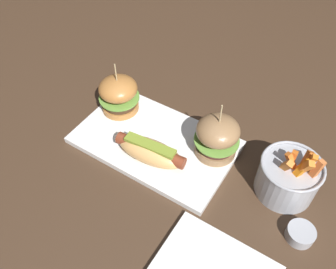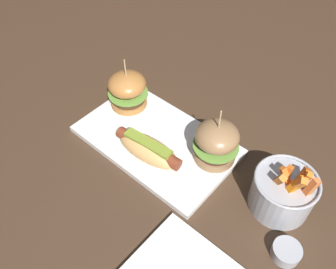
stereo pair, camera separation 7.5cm
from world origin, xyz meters
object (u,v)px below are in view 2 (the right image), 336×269
slider_left (128,90)px  fries_bucket (283,192)px  slider_right (216,142)px  platter_main (156,140)px  sauce_ramekin (286,252)px  hot_dog (148,149)px

slider_left → fries_bucket: slider_left is taller
slider_left → slider_right: (0.26, 0.00, 0.00)m
platter_main → sauce_ramekin: sauce_ramekin is taller
platter_main → slider_right: 0.15m
hot_dog → fries_bucket: 0.29m
platter_main → slider_left: size_ratio=2.69×
hot_dog → sauce_ramekin: hot_dog is taller
platter_main → slider_right: slider_right is taller
slider_right → fries_bucket: (0.16, -0.00, -0.02)m
fries_bucket → slider_right: bearing=178.3°
fries_bucket → hot_dog: bearing=-162.0°
slider_right → slider_left: bearing=-179.5°
platter_main → sauce_ramekin: (0.36, -0.05, 0.01)m
fries_bucket → slider_left: bearing=179.7°
hot_dog → sauce_ramekin: (0.33, 0.00, -0.03)m
platter_main → hot_dog: bearing=-65.5°
fries_bucket → sauce_ramekin: size_ratio=2.42×
slider_left → fries_bucket: size_ratio=1.05×
slider_left → sauce_ramekin: bearing=-10.3°
sauce_ramekin → hot_dog: bearing=-179.5°
slider_left → fries_bucket: (0.43, -0.00, -0.01)m
hot_dog → sauce_ramekin: bearing=0.5°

